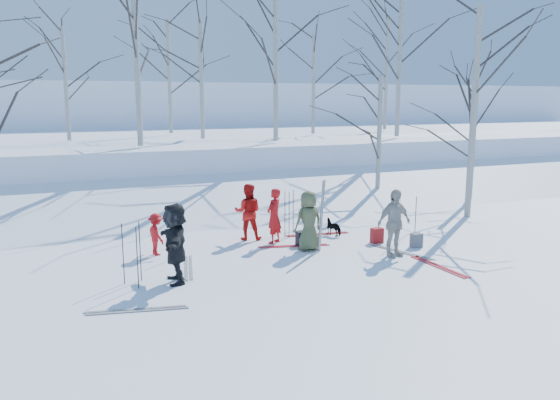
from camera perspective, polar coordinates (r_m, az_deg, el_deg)
name	(u,v)px	position (r m, az deg, el deg)	size (l,w,h in m)	color
ground	(304,262)	(13.47, 2.50, -6.52)	(120.00, 120.00, 0.00)	white
snow_ramp	(221,206)	(19.80, -6.22, -0.60)	(70.00, 9.50, 1.40)	white
snow_plateau	(165,156)	(29.31, -11.94, 4.52)	(70.00, 18.00, 2.20)	white
far_hill	(117,122)	(49.97, -16.71, 7.85)	(90.00, 30.00, 6.00)	white
skier_olive_center	(308,221)	(14.35, 3.00, -2.19)	(0.78, 0.51, 1.59)	#495130
skier_red_north	(274,216)	(15.06, -0.62, -1.67)	(0.56, 0.37, 1.53)	red
skier_redor_behind	(248,212)	(15.46, -3.37, -1.24)	(0.78, 0.61, 1.60)	red
skier_red_seated	(156,234)	(14.31, -12.80, -3.51)	(0.70, 0.40, 1.09)	red
skier_cream_east	(394,223)	(14.07, 11.83, -2.36)	(1.01, 0.42, 1.73)	beige
skier_grey_west	(175,243)	(12.03, -10.92, -4.45)	(1.63, 0.52, 1.76)	black
dog	(334,227)	(16.07, 5.66, -2.83)	(0.27, 0.59, 0.50)	black
upright_ski_left	(321,216)	(14.18, 4.35, -1.71)	(0.07, 0.02, 1.90)	silver
upright_ski_right	(321,215)	(14.28, 4.34, -1.62)	(0.07, 0.02, 1.90)	silver
ski_pair_a	(402,252)	(14.65, 12.61, -5.33)	(0.78, 1.87, 0.02)	silver
ski_pair_b	(439,267)	(13.63, 16.29, -6.70)	(0.26, 1.91, 0.02)	#AC1820
ski_pair_c	(189,267)	(13.21, -9.53, -6.97)	(0.62, 1.90, 0.02)	silver
ski_pair_d	(137,310)	(10.87, -14.75, -11.07)	(1.90, 0.59, 0.02)	silver
ski_pair_e	(317,234)	(16.18, 3.93, -3.59)	(1.91, 0.46, 0.02)	#AC1820
ski_pair_f	(294,246)	(14.88, 1.47, -4.82)	(1.89, 0.65, 0.02)	#AC1820
ski_pole_a	(398,220)	(15.35, 12.21, -2.05)	(0.02, 0.02, 1.34)	black
ski_pole_b	(123,254)	(12.23, -16.08, -5.44)	(0.02, 0.02, 1.34)	black
ski_pole_c	(182,230)	(14.08, -10.20, -3.10)	(0.02, 0.02, 1.34)	black
ski_pole_d	(140,251)	(12.36, -14.40, -5.20)	(0.02, 0.02, 1.34)	black
ski_pole_e	(285,214)	(15.72, 0.52, -1.51)	(0.02, 0.02, 1.34)	black
ski_pole_f	(289,215)	(15.68, 0.96, -1.55)	(0.02, 0.02, 1.34)	black
ski_pole_g	(415,221)	(15.37, 13.97, -2.11)	(0.02, 0.02, 1.34)	black
ski_pole_h	(293,213)	(15.96, 1.39, -1.33)	(0.02, 0.02, 1.34)	black
ski_pole_i	(137,258)	(11.87, -14.69, -5.85)	(0.02, 0.02, 1.34)	black
backpack_red	(377,235)	(15.43, 10.09, -3.66)	(0.32, 0.22, 0.42)	maroon
backpack_grey	(416,240)	(15.20, 14.06, -4.11)	(0.30, 0.20, 0.38)	#585A60
backpack_dark	(303,238)	(14.93, 2.38, -4.03)	(0.34, 0.24, 0.40)	black
birch_plateau_b	(313,84)	(28.12, 3.52, 11.96)	(4.05, 4.05, 4.92)	silver
birch_plateau_c	(276,61)	(23.34, -0.46, 14.34)	(5.23, 5.23, 6.61)	silver
birch_plateau_d	(169,77)	(28.99, -11.50, 12.47)	(4.57, 4.57, 5.68)	silver
birch_plateau_e	(386,75)	(32.70, 11.06, 12.71)	(4.95, 4.95, 6.22)	silver
birch_plateau_f	(66,84)	(25.04, -21.50, 11.17)	(3.88, 3.88, 4.69)	silver
birch_plateau_g	(201,80)	(24.70, -8.22, 12.32)	(4.20, 4.20, 5.14)	silver
birch_plateau_i	(136,50)	(21.45, -14.79, 14.88)	(5.50, 5.50, 7.00)	silver
birch_plateau_k	(400,56)	(26.73, 12.40, 14.50)	(5.80, 5.80, 7.43)	silver
birch_edge_b	(474,114)	(19.29, 19.57, 8.47)	(5.44, 5.44, 6.92)	silver
birch_edge_c	(473,140)	(22.12, 19.55, 5.92)	(3.97, 3.97, 4.81)	silver
birch_edge_e	(379,140)	(21.12, 10.31, 6.17)	(3.97, 3.97, 4.81)	silver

